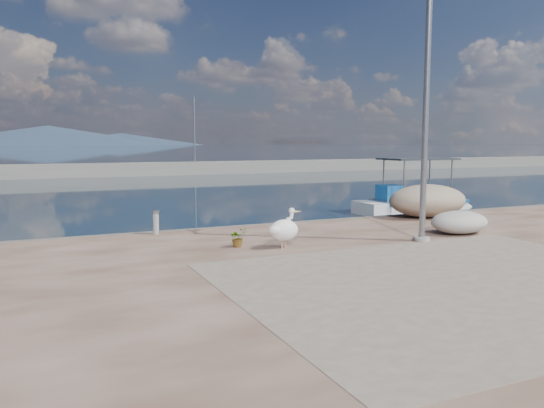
{
  "coord_description": "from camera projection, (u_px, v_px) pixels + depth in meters",
  "views": [
    {
      "loc": [
        -6.42,
        -10.47,
        3.13
      ],
      "look_at": [
        0.0,
        3.8,
        1.3
      ],
      "focal_mm": 35.0,
      "sensor_mm": 36.0,
      "label": 1
    }
  ],
  "objects": [
    {
      "name": "bollard_near",
      "position": [
        156.0,
        221.0,
        15.18
      ],
      "size": [
        0.22,
        0.22,
        0.68
      ],
      "color": "gray",
      "rests_on": "quay"
    },
    {
      "name": "boat_right",
      "position": [
        415.0,
        207.0,
        23.81
      ],
      "size": [
        5.91,
        2.04,
        2.83
      ],
      "rotation": [
        0.0,
        0.0,
        -0.01
      ],
      "color": "white",
      "rests_on": "ground"
    },
    {
      "name": "breakwater",
      "position": [
        110.0,
        170.0,
        48.62
      ],
      "size": [
        120.0,
        2.2,
        7.5
      ],
      "color": "gray",
      "rests_on": "ground"
    },
    {
      "name": "net_pile_c",
      "position": [
        428.0,
        201.0,
        18.71
      ],
      "size": [
        2.93,
        2.09,
        1.15
      ],
      "primitive_type": "ellipsoid",
      "color": "#C2A890",
      "rests_on": "quay"
    },
    {
      "name": "pelican",
      "position": [
        284.0,
        229.0,
        13.18
      ],
      "size": [
        1.05,
        0.68,
        0.99
      ],
      "rotation": [
        0.0,
        0.0,
        0.31
      ],
      "color": "tan",
      "rests_on": "quay"
    },
    {
      "name": "mountains",
      "position": [
        43.0,
        136.0,
        601.92
      ],
      "size": [
        370.0,
        280.0,
        22.0
      ],
      "color": "#28384C",
      "rests_on": "ground"
    },
    {
      "name": "ground",
      "position": [
        338.0,
        276.0,
        12.46
      ],
      "size": [
        1400.0,
        1400.0,
        0.0
      ],
      "primitive_type": "plane",
      "color": "#162635",
      "rests_on": "ground"
    },
    {
      "name": "net_pile_d",
      "position": [
        459.0,
        222.0,
        15.29
      ],
      "size": [
        1.76,
        1.32,
        0.66
      ],
      "primitive_type": "ellipsoid",
      "color": "beige",
      "rests_on": "quay"
    },
    {
      "name": "quay_patch",
      "position": [
        466.0,
        281.0,
        10.09
      ],
      "size": [
        9.0,
        7.0,
        0.01
      ],
      "primitive_type": "cube",
      "color": "gray",
      "rests_on": "quay"
    },
    {
      "name": "lamp_post",
      "position": [
        425.0,
        116.0,
        13.83
      ],
      "size": [
        0.44,
        0.96,
        7.0
      ],
      "color": "gray",
      "rests_on": "quay"
    },
    {
      "name": "potted_plant",
      "position": [
        238.0,
        237.0,
        13.36
      ],
      "size": [
        0.5,
        0.45,
        0.48
      ],
      "primitive_type": "imported",
      "rotation": [
        0.0,
        0.0,
        0.2
      ],
      "color": "#33722D",
      "rests_on": "quay"
    }
  ]
}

